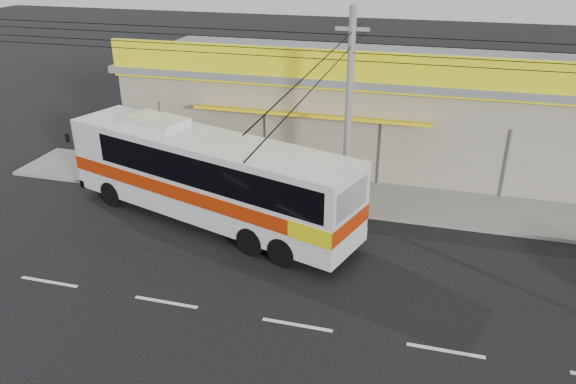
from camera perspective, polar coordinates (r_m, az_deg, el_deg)
name	(u,v)px	position (r m, az deg, el deg)	size (l,w,h in m)	color
ground	(317,277)	(18.00, 2.96, -8.59)	(120.00, 120.00, 0.00)	black
sidewalk	(349,197)	(23.13, 6.22, -0.47)	(30.00, 3.20, 0.15)	slate
lane_markings	(297,325)	(16.02, 0.94, -13.36)	(50.00, 0.12, 0.01)	silver
storefront_building	(371,107)	(27.50, 8.39, 8.52)	(22.60, 9.20, 5.70)	gray
coach_bus	(212,174)	(20.53, -7.76, 1.79)	(12.00, 6.02, 3.64)	silver
motorbike_red	(184,178)	(23.61, -10.54, 1.44)	(0.72, 2.07, 1.09)	maroon
motorbike_dark	(135,168)	(25.19, -15.25, 2.34)	(0.46, 1.63, 0.98)	black
utility_pole	(352,47)	(19.82, 6.48, 14.47)	(34.00, 14.00, 7.75)	slate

